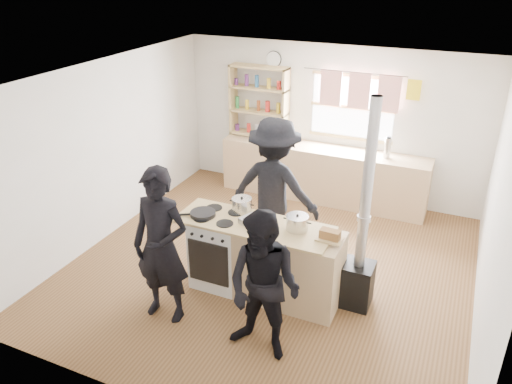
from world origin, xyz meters
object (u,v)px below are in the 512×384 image
skillet_greens (203,213)px  person_near_right (264,287)px  stockpot_stove (242,205)px  bread_board (330,236)px  person_far (274,188)px  stockpot_counter (297,223)px  roast_tray (257,223)px  flue_heater (360,257)px  thermos (388,148)px  cooking_island (265,260)px  person_near_left (161,246)px

skillet_greens → person_near_right: person_near_right is taller
person_near_right → stockpot_stove: bearing=130.9°
bread_board → person_far: bearing=137.6°
stockpot_counter → person_far: bearing=125.8°
bread_board → roast_tray: bearing=-177.8°
bread_board → person_near_right: size_ratio=0.18×
stockpot_stove → flue_heater: (1.46, 0.02, -0.37)m
skillet_greens → person_far: 1.13m
thermos → stockpot_stove: bearing=-116.1°
skillet_greens → stockpot_stove: bearing=37.3°
cooking_island → bread_board: 0.92m
stockpot_stove → stockpot_counter: bearing=-11.0°
thermos → flue_heater: bearing=-85.3°
skillet_greens → person_near_right: bearing=-36.4°
roast_tray → flue_heater: size_ratio=0.18×
skillet_greens → stockpot_counter: (1.13, 0.14, 0.06)m
thermos → bread_board: thermos is taller
person_near_left → person_far: (0.60, 1.76, 0.05)m
person_near_right → bread_board: bearing=73.9°
skillet_greens → bread_board: bearing=2.6°
stockpot_stove → bread_board: bearing=-10.5°
cooking_island → stockpot_counter: stockpot_counter is taller
stockpot_counter → flue_heater: 0.81m
cooking_island → stockpot_stove: size_ratio=8.06×
flue_heater → cooking_island: bearing=-167.6°
thermos → stockpot_counter: bearing=-100.4°
skillet_greens → roast_tray: size_ratio=0.94×
person_near_left → person_far: person_far is taller
cooking_island → person_near_right: bearing=-67.8°
stockpot_stove → bread_board: stockpot_stove is taller
stockpot_stove → stockpot_counter: size_ratio=0.95×
stockpot_stove → person_near_right: 1.39m
roast_tray → person_near_left: 1.11m
stockpot_stove → flue_heater: bearing=0.8°
stockpot_counter → thermos: bearing=79.6°
cooking_island → roast_tray: size_ratio=4.46×
bread_board → person_near_left: size_ratio=0.16×
person_near_right → cooking_island: bearing=118.8°
stockpot_stove → person_near_left: size_ratio=0.14×
cooking_island → stockpot_counter: size_ratio=7.64×
stockpot_counter → person_near_right: 1.01m
cooking_island → flue_heater: bearing=12.4°
roast_tray → person_far: 0.99m
bread_board → person_near_right: (-0.39, -0.92, -0.17)m
roast_tray → flue_heater: 1.23m
roast_tray → person_near_left: size_ratio=0.24×
cooking_island → person_far: size_ratio=1.03×
stockpot_stove → person_far: person_far is taller
thermos → stockpot_counter: thermos is taller
roast_tray → stockpot_counter: (0.45, 0.10, 0.05)m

